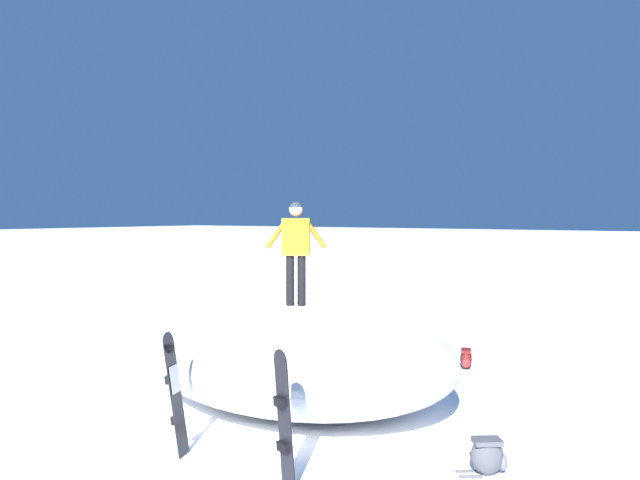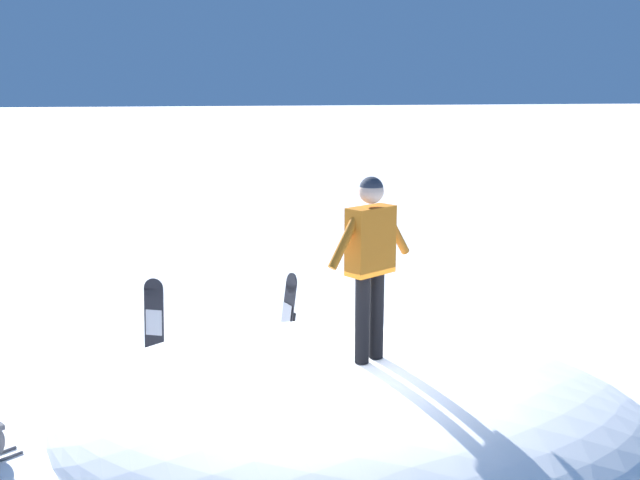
{
  "view_description": "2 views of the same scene",
  "coord_description": "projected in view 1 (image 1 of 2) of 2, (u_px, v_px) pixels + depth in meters",
  "views": [
    {
      "loc": [
        -9.46,
        -6.48,
        3.19
      ],
      "look_at": [
        0.06,
        -0.04,
        2.73
      ],
      "focal_mm": 37.73,
      "sensor_mm": 36.0,
      "label": 1
    },
    {
      "loc": [
        6.64,
        -1.28,
        4.27
      ],
      "look_at": [
        -0.23,
        -0.06,
        2.76
      ],
      "focal_mm": 41.7,
      "sensor_mm": 36.0,
      "label": 2
    }
  ],
  "objects": [
    {
      "name": "snow_mound",
      "position": [
        294.0,
        354.0,
        11.46
      ],
      "size": [
        6.64,
        7.53,
        1.58
      ],
      "primitive_type": "ellipsoid",
      "rotation": [
        0.0,
        0.0,
        1.21
      ],
      "color": "white",
      "rests_on": "ground"
    },
    {
      "name": "snowboard_secondary_upright",
      "position": [
        283.0,
        416.0,
        7.77
      ],
      "size": [
        0.24,
        0.31,
        1.62
      ],
      "color": "black",
      "rests_on": "ground"
    },
    {
      "name": "snowboarder_standing",
      "position": [
        296.0,
        243.0,
        11.66
      ],
      "size": [
        0.64,
        0.95,
        1.81
      ],
      "color": "black",
      "rests_on": "snow_mound"
    },
    {
      "name": "ground",
      "position": [
        316.0,
        398.0,
        11.58
      ],
      "size": [
        240.0,
        240.0,
        0.0
      ],
      "primitive_type": "plane",
      "color": "white"
    },
    {
      "name": "backpack_far",
      "position": [
        466.0,
        358.0,
        13.79
      ],
      "size": [
        0.63,
        0.4,
        0.4
      ],
      "color": "maroon",
      "rests_on": "ground"
    },
    {
      "name": "snowboard_primary_upright",
      "position": [
        175.0,
        391.0,
        8.84
      ],
      "size": [
        0.36,
        0.34,
        1.63
      ],
      "color": "black",
      "rests_on": "ground"
    },
    {
      "name": "backpack_near",
      "position": [
        488.0,
        456.0,
        8.17
      ],
      "size": [
        0.54,
        0.61,
        0.45
      ],
      "color": "#4C4C51",
      "rests_on": "ground"
    }
  ]
}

